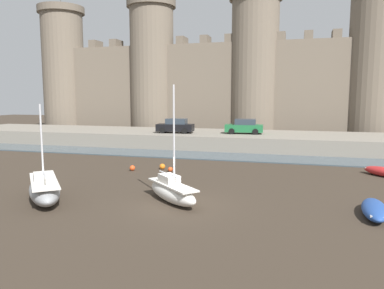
{
  "coord_description": "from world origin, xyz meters",
  "views": [
    {
      "loc": [
        5.79,
        -18.08,
        5.67
      ],
      "look_at": [
        -0.84,
        5.58,
        2.5
      ],
      "focal_mm": 35.0,
      "sensor_mm": 36.0,
      "label": 1
    }
  ],
  "objects_px": {
    "mooring_buoy_off_centre": "(162,166)",
    "car_quay_east": "(244,127)",
    "rowboat_foreground_left": "(384,172)",
    "mooring_buoy_near_channel": "(132,168)",
    "sailboat_midflat_right": "(172,191)",
    "sailboat_foreground_right": "(44,189)",
    "rowboat_near_channel_left": "(374,209)",
    "mooring_buoy_mid_mud": "(170,169)",
    "car_quay_west": "(176,126)"
  },
  "relations": [
    {
      "from": "mooring_buoy_mid_mud",
      "to": "car_quay_east",
      "type": "height_order",
      "value": "car_quay_east"
    },
    {
      "from": "sailboat_foreground_right",
      "to": "mooring_buoy_mid_mud",
      "type": "relative_size",
      "value": 14.41
    },
    {
      "from": "sailboat_foreground_right",
      "to": "car_quay_west",
      "type": "relative_size",
      "value": 1.25
    },
    {
      "from": "car_quay_east",
      "to": "rowboat_near_channel_left",
      "type": "bearing_deg",
      "value": -67.34
    },
    {
      "from": "mooring_buoy_near_channel",
      "to": "car_quay_east",
      "type": "xyz_separation_m",
      "value": [
        6.51,
        15.06,
        2.15
      ]
    },
    {
      "from": "rowboat_foreground_left",
      "to": "car_quay_east",
      "type": "bearing_deg",
      "value": 133.76
    },
    {
      "from": "rowboat_foreground_left",
      "to": "mooring_buoy_near_channel",
      "type": "distance_m",
      "value": 18.38
    },
    {
      "from": "mooring_buoy_near_channel",
      "to": "rowboat_near_channel_left",
      "type": "bearing_deg",
      "value": -24.09
    },
    {
      "from": "rowboat_foreground_left",
      "to": "mooring_buoy_mid_mud",
      "type": "xyz_separation_m",
      "value": [
        -15.21,
        -2.49,
        -0.17
      ]
    },
    {
      "from": "mooring_buoy_off_centre",
      "to": "car_quay_west",
      "type": "xyz_separation_m",
      "value": [
        -3.09,
        12.76,
        2.14
      ]
    },
    {
      "from": "sailboat_midflat_right",
      "to": "mooring_buoy_near_channel",
      "type": "bearing_deg",
      "value": 127.97
    },
    {
      "from": "sailboat_midflat_right",
      "to": "mooring_buoy_mid_mud",
      "type": "height_order",
      "value": "sailboat_midflat_right"
    },
    {
      "from": "mooring_buoy_near_channel",
      "to": "mooring_buoy_off_centre",
      "type": "distance_m",
      "value": 2.33
    },
    {
      "from": "sailboat_foreground_right",
      "to": "car_quay_east",
      "type": "relative_size",
      "value": 1.25
    },
    {
      "from": "rowboat_near_channel_left",
      "to": "mooring_buoy_mid_mud",
      "type": "xyz_separation_m",
      "value": [
        -12.8,
        7.46,
        -0.17
      ]
    },
    {
      "from": "rowboat_foreground_left",
      "to": "car_quay_west",
      "type": "xyz_separation_m",
      "value": [
        -19.21,
        11.01,
        2.01
      ]
    },
    {
      "from": "mooring_buoy_mid_mud",
      "to": "mooring_buoy_near_channel",
      "type": "height_order",
      "value": "mooring_buoy_near_channel"
    },
    {
      "from": "mooring_buoy_near_channel",
      "to": "sailboat_midflat_right",
      "type": "bearing_deg",
      "value": -52.03
    },
    {
      "from": "rowboat_near_channel_left",
      "to": "sailboat_foreground_right",
      "type": "bearing_deg",
      "value": -173.35
    },
    {
      "from": "sailboat_midflat_right",
      "to": "mooring_buoy_off_centre",
      "type": "height_order",
      "value": "sailboat_midflat_right"
    },
    {
      "from": "rowboat_foreground_left",
      "to": "mooring_buoy_off_centre",
      "type": "height_order",
      "value": "rowboat_foreground_left"
    },
    {
      "from": "sailboat_foreground_right",
      "to": "mooring_buoy_near_channel",
      "type": "bearing_deg",
      "value": 83.25
    },
    {
      "from": "sailboat_midflat_right",
      "to": "mooring_buoy_near_channel",
      "type": "xyz_separation_m",
      "value": [
        -5.69,
        7.29,
        -0.39
      ]
    },
    {
      "from": "mooring_buoy_off_centre",
      "to": "car_quay_east",
      "type": "xyz_separation_m",
      "value": [
        4.49,
        13.9,
        2.14
      ]
    },
    {
      "from": "rowboat_foreground_left",
      "to": "sailboat_midflat_right",
      "type": "bearing_deg",
      "value": -140.68
    },
    {
      "from": "rowboat_near_channel_left",
      "to": "mooring_buoy_off_centre",
      "type": "bearing_deg",
      "value": 149.14
    },
    {
      "from": "mooring_buoy_mid_mud",
      "to": "mooring_buoy_near_channel",
      "type": "relative_size",
      "value": 0.87
    },
    {
      "from": "rowboat_near_channel_left",
      "to": "mooring_buoy_mid_mud",
      "type": "distance_m",
      "value": 14.82
    },
    {
      "from": "sailboat_foreground_right",
      "to": "sailboat_midflat_right",
      "type": "xyz_separation_m",
      "value": [
        6.75,
        1.71,
        -0.07
      ]
    },
    {
      "from": "sailboat_midflat_right",
      "to": "rowboat_near_channel_left",
      "type": "distance_m",
      "value": 10.06
    },
    {
      "from": "sailboat_foreground_right",
      "to": "rowboat_near_channel_left",
      "type": "height_order",
      "value": "sailboat_foreground_right"
    },
    {
      "from": "sailboat_foreground_right",
      "to": "rowboat_foreground_left",
      "type": "distance_m",
      "value": 22.6
    },
    {
      "from": "mooring_buoy_mid_mud",
      "to": "sailboat_foreground_right",
      "type": "bearing_deg",
      "value": -113.01
    },
    {
      "from": "mooring_buoy_mid_mud",
      "to": "car_quay_west",
      "type": "height_order",
      "value": "car_quay_west"
    },
    {
      "from": "car_quay_west",
      "to": "car_quay_east",
      "type": "bearing_deg",
      "value": 8.49
    },
    {
      "from": "sailboat_foreground_right",
      "to": "mooring_buoy_mid_mud",
      "type": "distance_m",
      "value": 10.24
    },
    {
      "from": "car_quay_west",
      "to": "sailboat_midflat_right",
      "type": "bearing_deg",
      "value": -72.33
    },
    {
      "from": "mooring_buoy_near_channel",
      "to": "car_quay_east",
      "type": "bearing_deg",
      "value": 66.6
    },
    {
      "from": "car_quay_east",
      "to": "sailboat_midflat_right",
      "type": "bearing_deg",
      "value": -92.12
    },
    {
      "from": "mooring_buoy_off_centre",
      "to": "car_quay_east",
      "type": "distance_m",
      "value": 14.76
    },
    {
      "from": "mooring_buoy_off_centre",
      "to": "car_quay_east",
      "type": "height_order",
      "value": "car_quay_east"
    },
    {
      "from": "car_quay_west",
      "to": "mooring_buoy_off_centre",
      "type": "bearing_deg",
      "value": -76.38
    },
    {
      "from": "mooring_buoy_mid_mud",
      "to": "mooring_buoy_off_centre",
      "type": "height_order",
      "value": "mooring_buoy_off_centre"
    },
    {
      "from": "sailboat_foreground_right",
      "to": "mooring_buoy_near_channel",
      "type": "height_order",
      "value": "sailboat_foreground_right"
    },
    {
      "from": "sailboat_midflat_right",
      "to": "car_quay_west",
      "type": "height_order",
      "value": "sailboat_midflat_right"
    },
    {
      "from": "car_quay_east",
      "to": "rowboat_foreground_left",
      "type": "bearing_deg",
      "value": -46.24
    },
    {
      "from": "mooring_buoy_near_channel",
      "to": "car_quay_east",
      "type": "distance_m",
      "value": 16.55
    },
    {
      "from": "mooring_buoy_off_centre",
      "to": "mooring_buoy_mid_mud",
      "type": "bearing_deg",
      "value": -39.02
    },
    {
      "from": "mooring_buoy_near_channel",
      "to": "car_quay_west",
      "type": "bearing_deg",
      "value": 94.39
    },
    {
      "from": "car_quay_east",
      "to": "sailboat_foreground_right",
      "type": "bearing_deg",
      "value": -107.49
    }
  ]
}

